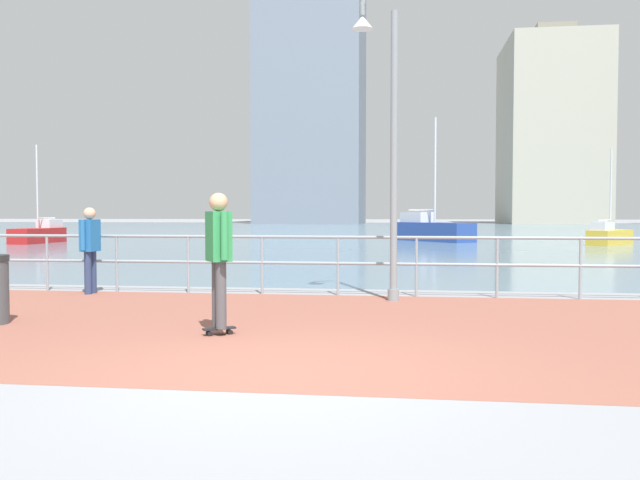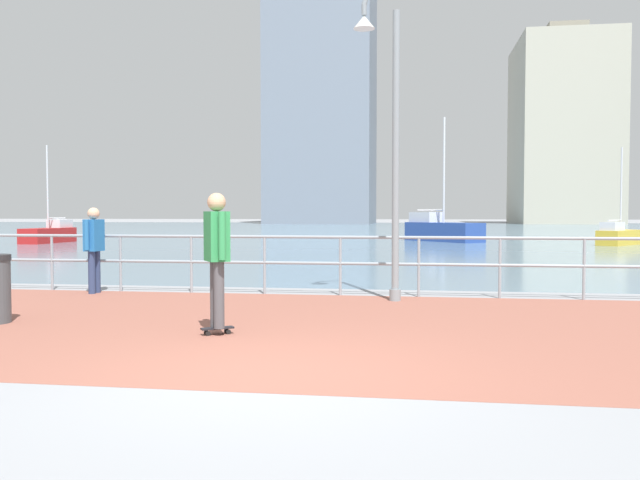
% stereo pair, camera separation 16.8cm
% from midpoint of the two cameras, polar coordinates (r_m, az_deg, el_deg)
% --- Properties ---
extents(ground, '(220.00, 220.00, 0.00)m').
position_cam_midpoint_polar(ground, '(45.86, 5.75, 0.49)').
color(ground, gray).
extents(brick_paving, '(28.00, 6.48, 0.01)m').
position_cam_midpoint_polar(brick_paving, '(8.69, -1.14, -7.49)').
color(brick_paving, '#935647').
rests_on(brick_paving, ground).
extents(harbor_water, '(180.00, 88.00, 0.00)m').
position_cam_midpoint_polar(harbor_water, '(56.74, 6.05, 0.85)').
color(harbor_water, slate).
rests_on(harbor_water, ground).
extents(waterfront_railing, '(25.25, 0.06, 1.08)m').
position_cam_midpoint_polar(waterfront_railing, '(11.79, 1.18, -1.24)').
color(waterfront_railing, '#8C99A3').
rests_on(waterfront_railing, ground).
extents(lamppost, '(0.80, 0.40, 5.45)m').
position_cam_midpoint_polar(lamppost, '(11.18, 5.22, 10.21)').
color(lamppost, gray).
rests_on(lamppost, ground).
extents(skateboarder, '(0.40, 0.51, 1.74)m').
position_cam_midpoint_polar(skateboarder, '(8.05, -9.40, -0.84)').
color(skateboarder, black).
rests_on(skateboarder, ground).
extents(bystander, '(0.27, 0.56, 1.59)m').
position_cam_midpoint_polar(bystander, '(12.77, -19.76, -0.28)').
color(bystander, navy).
rests_on(bystander, ground).
extents(sailboat_yellow, '(4.10, 4.44, 6.49)m').
position_cam_midpoint_polar(sailboat_yellow, '(35.07, 9.64, 0.91)').
color(sailboat_yellow, '#284799').
rests_on(sailboat_yellow, ground).
extents(sailboat_gray, '(1.15, 3.48, 4.86)m').
position_cam_midpoint_polar(sailboat_gray, '(35.39, -23.38, 0.51)').
color(sailboat_gray, '#B21E1E').
rests_on(sailboat_gray, ground).
extents(sailboat_red, '(2.75, 3.18, 4.54)m').
position_cam_midpoint_polar(sailboat_red, '(33.45, 23.75, 0.36)').
color(sailboat_red, gold).
rests_on(sailboat_red, ground).
extents(tower_steel, '(14.34, 15.80, 38.63)m').
position_cam_midpoint_polar(tower_steel, '(95.12, -0.72, 12.66)').
color(tower_steel, slate).
rests_on(tower_steel, ground).
extents(tower_glass, '(12.95, 16.43, 27.53)m').
position_cam_midpoint_polar(tower_glass, '(99.49, 19.41, 8.84)').
color(tower_glass, '#B2AD99').
rests_on(tower_glass, ground).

